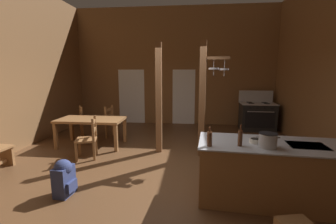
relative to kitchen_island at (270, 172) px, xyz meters
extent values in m
cube|color=brown|center=(-1.87, 0.79, -0.50)|extent=(8.09, 9.56, 0.10)
cube|color=brown|center=(-1.87, 5.24, 1.70)|extent=(8.09, 0.14, 4.29)
cube|color=white|center=(-3.52, 5.16, 0.58)|extent=(1.00, 0.01, 2.05)
cube|color=white|center=(-1.51, 5.16, 0.58)|extent=(0.84, 0.01, 2.05)
cube|color=olive|center=(0.00, 0.00, -0.01)|extent=(2.17, 1.07, 0.88)
cube|color=#A8AAB2|center=(0.00, 0.00, 0.44)|extent=(2.23, 1.14, 0.02)
cube|color=black|center=(0.47, -0.04, 0.45)|extent=(0.55, 0.44, 0.00)
cube|color=black|center=(0.04, 0.43, -0.40)|extent=(1.99, 0.21, 0.10)
cube|color=black|center=(1.01, 4.45, 0.00)|extent=(1.12, 0.79, 0.90)
cube|color=black|center=(1.00, 4.07, -0.03)|extent=(0.93, 0.03, 0.52)
cylinder|color=#A8AAB2|center=(1.00, 4.04, 0.25)|extent=(0.83, 0.05, 0.02)
cube|color=#A8AAB2|center=(1.01, 4.45, 0.47)|extent=(1.16, 0.83, 0.03)
cube|color=#A8AAB2|center=(1.02, 4.81, 0.67)|extent=(1.14, 0.07, 0.40)
cylinder|color=black|center=(1.25, 4.29, 0.49)|extent=(0.21, 0.21, 0.01)
cylinder|color=black|center=(0.76, 4.31, 0.49)|extent=(0.21, 0.21, 0.01)
cylinder|color=black|center=(1.26, 4.60, 0.49)|extent=(0.21, 0.21, 0.01)
cylinder|color=black|center=(0.77, 4.61, 0.49)|extent=(0.21, 0.21, 0.01)
cylinder|color=black|center=(1.33, 4.04, 0.37)|extent=(0.04, 0.03, 0.04)
cylinder|color=black|center=(1.11, 4.05, 0.37)|extent=(0.04, 0.03, 0.04)
cylinder|color=black|center=(0.89, 4.06, 0.37)|extent=(0.04, 0.03, 0.04)
cylinder|color=black|center=(0.67, 4.06, 0.37)|extent=(0.04, 0.03, 0.04)
cube|color=brown|center=(-0.97, 1.81, 0.87)|extent=(0.15, 0.15, 2.64)
cube|color=brown|center=(-0.72, 1.78, 1.81)|extent=(0.65, 0.15, 0.06)
cylinder|color=#A8AAB2|center=(-0.74, 1.79, 1.70)|extent=(0.01, 0.01, 0.21)
cylinder|color=#A8AAB2|center=(-0.74, 1.79, 1.58)|extent=(0.25, 0.25, 0.04)
cylinder|color=#A8AAB2|center=(-0.74, 1.79, 1.50)|extent=(0.02, 0.02, 0.14)
cylinder|color=#A8AAB2|center=(-0.51, 1.76, 1.69)|extent=(0.01, 0.01, 0.22)
cylinder|color=#A8AAB2|center=(-0.51, 1.76, 1.56)|extent=(0.21, 0.21, 0.04)
cylinder|color=#A8AAB2|center=(-0.51, 1.76, 1.48)|extent=(0.02, 0.02, 0.14)
cube|color=brown|center=(-2.00, 1.99, 0.87)|extent=(0.14, 0.14, 2.64)
cube|color=olive|center=(-0.03, -0.98, -0.17)|extent=(0.41, 0.35, 0.04)
cube|color=olive|center=(-3.85, 2.26, 0.26)|extent=(1.70, 0.90, 0.06)
cube|color=olive|center=(-4.64, 2.65, -0.11)|extent=(0.08, 0.08, 0.68)
cube|color=olive|center=(-3.06, 2.65, -0.11)|extent=(0.08, 0.08, 0.68)
cube|color=olive|center=(-4.64, 1.87, -0.11)|extent=(0.08, 0.08, 0.68)
cube|color=olive|center=(-3.06, 1.87, -0.11)|extent=(0.08, 0.08, 0.68)
cube|color=olive|center=(-3.59, 1.38, -0.02)|extent=(0.54, 0.54, 0.04)
cube|color=olive|center=(-3.72, 1.15, -0.24)|extent=(0.06, 0.06, 0.41)
cube|color=olive|center=(-3.82, 1.51, -0.24)|extent=(0.06, 0.06, 0.41)
cube|color=olive|center=(-3.35, 1.25, 0.03)|extent=(0.06, 0.06, 0.95)
cube|color=olive|center=(-3.46, 1.62, 0.03)|extent=(0.06, 0.06, 0.95)
cube|color=olive|center=(-3.40, 1.44, 0.39)|extent=(0.14, 0.38, 0.07)
cube|color=olive|center=(-3.40, 1.44, 0.20)|extent=(0.14, 0.38, 0.07)
cube|color=olive|center=(-3.49, 3.09, -0.02)|extent=(0.52, 0.52, 0.04)
cube|color=olive|center=(-3.27, 3.24, -0.24)|extent=(0.06, 0.06, 0.41)
cube|color=olive|center=(-3.34, 2.87, -0.24)|extent=(0.06, 0.06, 0.41)
cube|color=olive|center=(-3.64, 3.32, 0.03)|extent=(0.06, 0.06, 0.95)
cube|color=olive|center=(-3.72, 2.95, 0.03)|extent=(0.06, 0.06, 0.95)
cube|color=olive|center=(-3.68, 3.13, 0.39)|extent=(0.11, 0.38, 0.07)
cube|color=olive|center=(-3.68, 3.13, 0.20)|extent=(0.11, 0.38, 0.07)
cube|color=olive|center=(-4.34, 3.09, -0.02)|extent=(0.61, 0.61, 0.04)
cube|color=olive|center=(-4.28, 3.36, -0.24)|extent=(0.07, 0.07, 0.41)
cube|color=olive|center=(-4.08, 3.04, -0.24)|extent=(0.07, 0.07, 0.41)
cube|color=olive|center=(-4.60, 3.15, 0.03)|extent=(0.07, 0.07, 0.95)
cube|color=olive|center=(-4.40, 2.83, 0.03)|extent=(0.07, 0.07, 0.95)
cube|color=olive|center=(-4.50, 2.99, 0.39)|extent=(0.24, 0.34, 0.07)
cube|color=olive|center=(-4.50, 2.99, 0.20)|extent=(0.24, 0.34, 0.07)
cube|color=olive|center=(-5.07, 0.81, -0.25)|extent=(0.31, 0.08, 0.40)
cube|color=navy|center=(-3.20, -0.21, -0.21)|extent=(0.25, 0.34, 0.48)
cube|color=navy|center=(-3.08, -0.22, -0.28)|extent=(0.08, 0.23, 0.17)
cylinder|color=black|center=(-3.32, -0.11, -0.21)|extent=(0.04, 0.04, 0.38)
cylinder|color=black|center=(-3.34, -0.30, -0.21)|extent=(0.04, 0.04, 0.38)
sphere|color=navy|center=(-3.20, -0.21, 0.01)|extent=(0.30, 0.30, 0.27)
cylinder|color=#A8AAB2|center=(-0.14, -0.19, 0.55)|extent=(0.24, 0.24, 0.20)
cylinder|color=black|center=(-0.14, -0.19, 0.65)|extent=(0.25, 0.25, 0.01)
cylinder|color=#A8AAB2|center=(-0.28, -0.19, 0.60)|extent=(0.05, 0.02, 0.02)
cylinder|color=#A8AAB2|center=(0.00, -0.19, 0.60)|extent=(0.05, 0.02, 0.02)
cylinder|color=silver|center=(-0.25, 0.01, 0.48)|extent=(0.17, 0.17, 0.06)
cylinder|color=black|center=(-0.25, 0.01, 0.51)|extent=(0.14, 0.14, 0.00)
cylinder|color=#56331E|center=(-0.95, -0.22, 0.55)|extent=(0.07, 0.07, 0.21)
cylinder|color=#56331E|center=(-0.95, -0.22, 0.69)|extent=(0.03, 0.03, 0.07)
cylinder|color=#56331E|center=(-0.51, -0.17, 0.57)|extent=(0.06, 0.06, 0.23)
cylinder|color=#56331E|center=(-0.51, -0.17, 0.72)|extent=(0.02, 0.02, 0.08)
camera|label=1|loc=(-1.21, -3.39, 1.49)|focal=24.32mm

